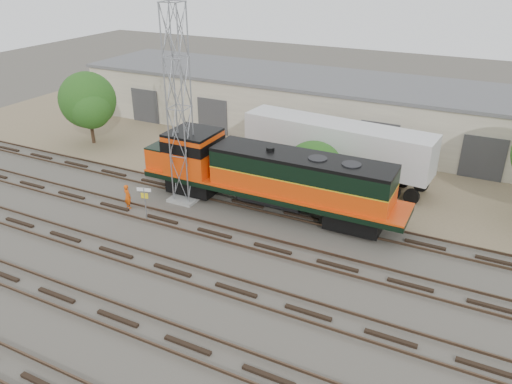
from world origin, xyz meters
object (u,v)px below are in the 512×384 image
at_px(worker, 127,196).
at_px(semi_trailer, 340,145).
at_px(locomotive, 266,175).
at_px(signal_tower, 179,111).

bearing_deg(worker, semi_trailer, -118.07).
bearing_deg(locomotive, worker, -154.30).
relative_size(signal_tower, semi_trailer, 0.90).
bearing_deg(signal_tower, locomotive, 12.34).
distance_m(locomotive, semi_trailer, 7.55).
height_order(signal_tower, semi_trailer, signal_tower).
relative_size(locomotive, semi_trailer, 1.26).
distance_m(locomotive, signal_tower, 7.04).
bearing_deg(semi_trailer, locomotive, -107.30).
bearing_deg(signal_tower, worker, -134.40).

